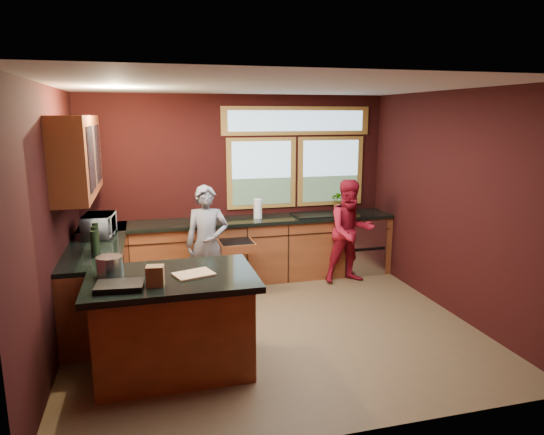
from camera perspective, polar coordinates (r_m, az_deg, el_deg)
name	(u,v)px	position (r m, az deg, el deg)	size (l,w,h in m)	color
floor	(273,327)	(5.74, 0.12, -12.78)	(4.50, 4.50, 0.00)	brown
room_shell	(214,171)	(5.45, -6.86, 5.51)	(4.52, 4.02, 2.71)	black
back_counter	(257,249)	(7.18, -1.83, -3.72)	(4.50, 0.64, 0.93)	#5E3016
left_counter	(98,280)	(6.23, -19.75, -6.88)	(0.64, 2.30, 0.93)	#5E3016
island	(174,322)	(4.79, -11.50, -11.98)	(1.55, 1.05, 0.95)	#5E3016
person_grey	(207,244)	(6.35, -7.64, -3.10)	(0.56, 0.37, 1.53)	slate
person_red	(351,232)	(7.09, 9.23, -1.64)	(0.73, 0.57, 1.51)	maroon
microwave	(99,226)	(6.33, -19.67, -0.90)	(0.51, 0.34, 0.28)	#999999
potted_plant	(341,201)	(7.49, 8.13, 1.97)	(0.34, 0.30, 0.38)	#999999
paper_towel	(258,209)	(7.05, -1.68, 1.05)	(0.12, 0.12, 0.28)	white
cutting_board	(194,274)	(4.59, -9.20, -6.60)	(0.35, 0.25, 0.02)	tan
stock_pot	(110,266)	(4.75, -18.55, -5.42)	(0.24, 0.24, 0.18)	#B1B1B6
paper_bag	(155,276)	(4.35, -13.58, -6.69)	(0.15, 0.12, 0.18)	brown
black_tray	(120,286)	(4.38, -17.49, -7.70)	(0.40, 0.28, 0.05)	black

